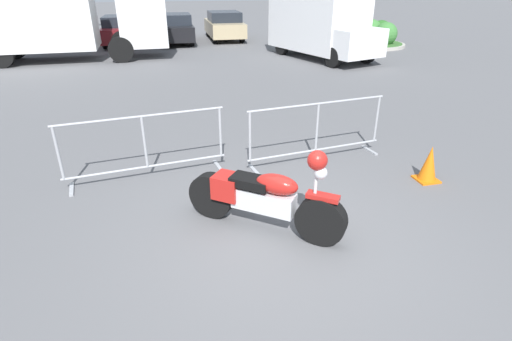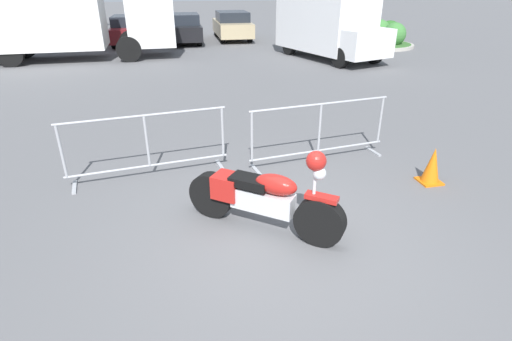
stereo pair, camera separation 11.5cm
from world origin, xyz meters
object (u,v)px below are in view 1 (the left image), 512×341
(box_truck, at_px, (50,17))
(parked_car_maroon, at_px, (121,30))
(crowd_barrier_far, at_px, (317,131))
(parked_car_red, at_px, (67,30))
(motorcycle, at_px, (264,197))
(traffic_cone, at_px, (429,164))
(crowd_barrier_near, at_px, (145,146))
(parked_car_blue, at_px, (4,31))
(delivery_van, at_px, (320,26))
(parked_car_tan, at_px, (224,25))
(parked_car_black, at_px, (175,28))
(pedestrian, at_px, (323,28))

(box_truck, distance_m, parked_car_maroon, 4.62)
(crowd_barrier_far, height_order, parked_car_red, parked_car_red)
(motorcycle, bearing_deg, traffic_cone, 51.72)
(traffic_cone, bearing_deg, parked_car_red, 115.22)
(box_truck, bearing_deg, parked_car_red, 93.17)
(crowd_barrier_near, distance_m, crowd_barrier_far, 2.91)
(parked_car_blue, xyz_separation_m, parked_car_red, (2.61, 0.52, -0.05))
(crowd_barrier_far, height_order, delivery_van, delivery_van)
(parked_car_tan, bearing_deg, crowd_barrier_near, 167.29)
(parked_car_blue, height_order, parked_car_black, parked_car_blue)
(delivery_van, bearing_deg, traffic_cone, -30.48)
(motorcycle, distance_m, parked_car_red, 18.81)
(motorcycle, height_order, parked_car_tan, parked_car_tan)
(motorcycle, bearing_deg, delivery_van, 103.18)
(parked_car_black, xyz_separation_m, parked_car_tan, (2.61, 0.67, 0.01))
(parked_car_blue, bearing_deg, parked_car_black, -90.20)
(delivery_van, distance_m, parked_car_tan, 7.04)
(parked_car_blue, xyz_separation_m, parked_car_black, (7.84, -0.21, -0.04))
(crowd_barrier_near, bearing_deg, box_truck, 106.69)
(parked_car_tan, bearing_deg, parked_car_maroon, 98.85)
(motorcycle, distance_m, parked_car_tan, 18.18)
(motorcycle, height_order, traffic_cone, motorcycle)
(traffic_cone, bearing_deg, pedestrian, 74.83)
(crowd_barrier_near, relative_size, crowd_barrier_far, 1.00)
(box_truck, distance_m, parked_car_tan, 8.84)
(parked_car_black, relative_size, traffic_cone, 7.04)
(crowd_barrier_near, height_order, delivery_van, delivery_van)
(motorcycle, xyz_separation_m, parked_car_red, (-5.25, 18.06, 0.24))
(parked_car_black, bearing_deg, parked_car_blue, 89.80)
(crowd_barrier_far, xyz_separation_m, parked_car_red, (-6.71, 16.19, 0.14))
(parked_car_blue, bearing_deg, crowd_barrier_far, -147.91)
(parked_car_maroon, xyz_separation_m, parked_car_black, (2.61, 0.02, 0.02))
(parked_car_blue, relative_size, pedestrian, 2.59)
(crowd_barrier_far, distance_m, pedestrian, 13.02)
(pedestrian, distance_m, traffic_cone, 13.65)
(parked_car_blue, distance_m, traffic_cone, 20.00)
(crowd_barrier_far, xyz_separation_m, delivery_van, (3.96, 9.70, 0.68))
(pedestrian, bearing_deg, parked_car_maroon, -81.85)
(box_truck, relative_size, delivery_van, 1.45)
(box_truck, bearing_deg, parked_car_maroon, 58.88)
(delivery_van, xyz_separation_m, parked_car_red, (-10.67, 6.48, -0.54))
(parked_car_black, bearing_deg, box_truck, 130.25)
(crowd_barrier_near, relative_size, parked_car_red, 0.63)
(motorcycle, height_order, pedestrian, pedestrian)
(crowd_barrier_far, distance_m, parked_car_red, 17.52)
(crowd_barrier_near, relative_size, box_truck, 0.33)
(crowd_barrier_near, distance_m, parked_car_black, 15.52)
(traffic_cone, bearing_deg, parked_car_tan, 91.12)
(crowd_barrier_far, xyz_separation_m, pedestrian, (5.04, 12.00, 0.36))
(crowd_barrier_far, bearing_deg, parked_car_red, 112.50)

